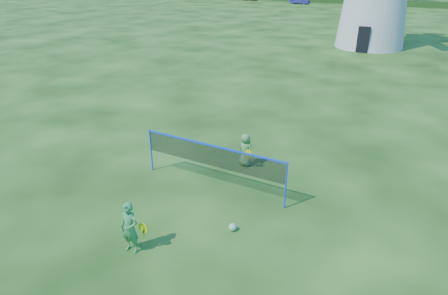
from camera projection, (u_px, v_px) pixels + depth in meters
The scene contains 6 objects.
ground at pixel (211, 194), 12.65m from camera, with size 220.00×220.00×0.00m, color black.
badminton_net at pixel (213, 156), 12.55m from camera, with size 5.05×0.05×1.55m.
player_girl at pixel (130, 228), 9.88m from camera, with size 0.69×0.37×1.43m.
player_boy at pixel (246, 150), 14.21m from camera, with size 0.70×0.54×1.22m.
play_ball at pixel (233, 227), 10.90m from camera, with size 0.22×0.22×0.22m, color green.
car_right at pixel (300, 0), 69.80m from camera, with size 1.25×3.58×1.18m, color navy.
Camera 1 is at (5.59, -9.25, 6.75)m, focal length 31.65 mm.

